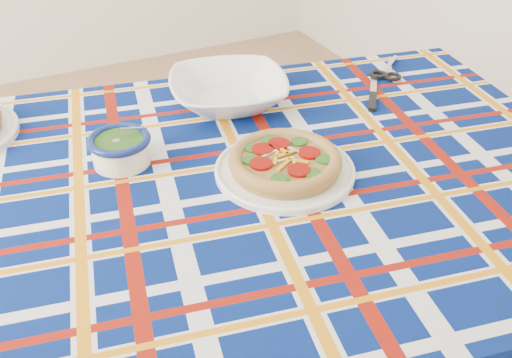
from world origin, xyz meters
name	(u,v)px	position (x,y,z in m)	size (l,w,h in m)	color
floor	(64,333)	(0.00, 0.00, 0.00)	(4.00, 4.00, 0.00)	#986C4E
dining_table	(211,214)	(0.34, -0.46, 0.69)	(1.78, 1.30, 0.76)	brown
tablecloth	(210,205)	(0.34, -0.46, 0.71)	(1.65, 1.04, 0.11)	#051859
main_focaccia_plate	(285,161)	(0.49, -0.50, 0.79)	(0.30, 0.30, 0.06)	olive
pesto_bowl	(120,147)	(0.21, -0.31, 0.80)	(0.13, 0.13, 0.08)	#1B3E10
serving_bowl	(229,91)	(0.52, -0.17, 0.80)	(0.29, 0.29, 0.07)	white
table_knife	(374,84)	(0.90, -0.24, 0.77)	(0.24, 0.02, 0.01)	silver
kitchen_scissors	(390,65)	(1.02, -0.16, 0.77)	(0.19, 0.09, 0.02)	silver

